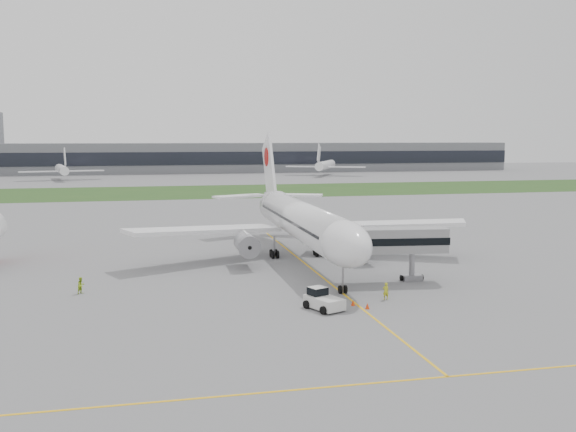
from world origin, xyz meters
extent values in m
plane|color=gray|center=(0.00, 0.00, 0.00)|extent=(600.00, 600.00, 0.00)
cube|color=#234A1C|center=(0.00, 120.00, 0.01)|extent=(600.00, 50.00, 0.02)
cube|color=slate|center=(0.00, 230.00, 7.00)|extent=(320.00, 22.00, 14.00)
cube|color=black|center=(0.00, 219.00, 7.00)|extent=(320.00, 0.60, 6.00)
cylinder|color=white|center=(0.00, 4.00, 5.60)|extent=(5.00, 38.00, 5.00)
ellipsoid|color=white|center=(0.00, -15.50, 5.60)|extent=(5.00, 11.00, 5.00)
cube|color=black|center=(0.00, -16.50, 6.50)|extent=(3.20, 1.54, 1.14)
cone|color=white|center=(0.00, 26.00, 6.40)|extent=(5.00, 10.53, 6.16)
cube|color=white|center=(-13.00, 6.00, 4.40)|extent=(22.13, 13.52, 1.70)
cube|color=white|center=(13.00, 6.00, 4.40)|extent=(22.13, 13.52, 1.70)
cylinder|color=#9A9A9F|center=(-8.00, 1.50, 3.00)|extent=(2.70, 5.20, 2.70)
cylinder|color=#9A9A9F|center=(8.00, 1.50, 3.00)|extent=(2.70, 5.20, 2.70)
cube|color=white|center=(0.00, 27.50, 11.50)|extent=(0.45, 10.90, 12.76)
cylinder|color=#B10D0A|center=(0.00, 28.50, 13.50)|extent=(0.60, 3.20, 3.20)
cube|color=white|center=(-5.00, 28.50, 6.80)|extent=(9.54, 6.34, 0.35)
cube|color=white|center=(5.00, 28.50, 6.80)|extent=(9.54, 6.34, 0.35)
cylinder|color=gray|center=(0.00, -15.00, 1.55)|extent=(0.24, 0.24, 3.10)
cylinder|color=black|center=(-3.20, 7.00, 0.55)|extent=(1.40, 1.10, 1.10)
cylinder|color=black|center=(3.20, 7.00, 0.55)|extent=(1.40, 1.10, 1.10)
cube|color=silver|center=(-3.72, -20.86, 0.72)|extent=(3.64, 4.58, 1.07)
cube|color=silver|center=(-4.14, -19.87, 1.61)|extent=(2.04, 1.95, 0.89)
cube|color=black|center=(-4.14, -19.87, 1.66)|extent=(2.10, 2.01, 0.76)
cylinder|color=black|center=(-5.36, -20.10, 0.40)|extent=(0.61, 0.86, 0.81)
cylinder|color=black|center=(-3.14, -19.15, 0.40)|extent=(0.61, 0.86, 0.81)
cylinder|color=black|center=(-4.30, -22.57, 0.40)|extent=(0.61, 0.86, 0.81)
cylinder|color=black|center=(-2.08, -21.61, 0.40)|extent=(0.61, 0.86, 0.81)
cube|color=gray|center=(7.00, -10.84, 4.94)|extent=(13.54, 4.30, 2.85)
cube|color=black|center=(7.00, -10.84, 4.94)|extent=(13.74, 4.42, 0.86)
cube|color=gray|center=(0.75, -11.10, 4.94)|extent=(2.47, 3.23, 3.23)
cylinder|color=gray|center=(9.89, -10.68, 1.81)|extent=(0.67, 0.67, 3.61)
cube|color=gray|center=(9.89, -10.68, 0.33)|extent=(2.41, 1.57, 0.67)
cylinder|color=black|center=(8.66, -10.54, 0.33)|extent=(0.36, 0.69, 0.67)
cylinder|color=black|center=(11.11, -10.82, 0.33)|extent=(0.36, 0.69, 0.67)
cone|color=#ED3B0C|center=(-0.50, -20.08, 0.29)|extent=(0.42, 0.42, 0.58)
cone|color=#ED3B0C|center=(0.50, -21.59, 0.31)|extent=(0.45, 0.45, 0.61)
imported|color=gold|center=(3.61, -18.49, 0.91)|extent=(0.70, 0.49, 1.82)
imported|color=#9DC420|center=(-27.78, -8.96, 0.92)|extent=(1.12, 1.12, 1.83)
camera|label=1|loc=(-20.55, -80.26, 16.92)|focal=40.00mm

